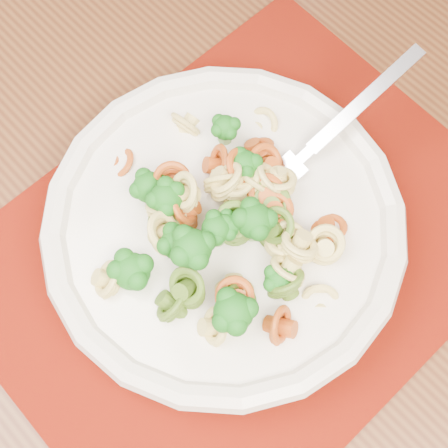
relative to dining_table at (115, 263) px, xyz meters
name	(u,v)px	position (x,y,z in m)	size (l,w,h in m)	color
dining_table	(115,263)	(0.00, 0.00, 0.00)	(1.81, 1.48, 0.73)	#593319
placemat	(242,249)	(0.10, -0.06, 0.09)	(0.41, 0.32, 0.00)	#621504
pasta_bowl	(224,228)	(0.09, -0.05, 0.12)	(0.28, 0.28, 0.05)	silver
pasta_broccoli_heap	(224,221)	(0.09, -0.05, 0.13)	(0.23, 0.23, 0.06)	tan
fork	(287,172)	(0.15, -0.03, 0.13)	(0.19, 0.02, 0.01)	silver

